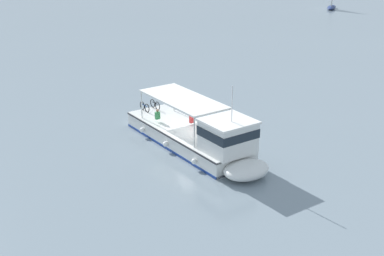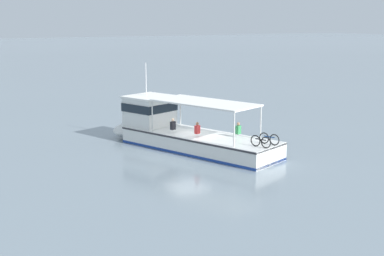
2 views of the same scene
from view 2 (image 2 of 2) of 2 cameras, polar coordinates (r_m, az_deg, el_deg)
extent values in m
plane|color=gray|center=(33.97, -0.47, -2.39)|extent=(400.00, 400.00, 0.00)
cube|color=white|center=(33.68, 0.78, -1.55)|extent=(11.24, 6.79, 1.10)
ellipsoid|color=white|center=(37.85, -6.46, -0.14)|extent=(3.09, 3.53, 1.01)
cube|color=navy|center=(33.78, 0.77, -2.29)|extent=(11.25, 6.82, 0.16)
cube|color=#2D2D33|center=(33.57, 0.78, -0.77)|extent=(11.26, 6.84, 0.10)
cube|color=white|center=(36.29, -4.57, 1.80)|extent=(3.39, 3.46, 1.90)
cube|color=#19232D|center=(36.23, -4.57, 2.32)|extent=(3.45, 3.53, 0.56)
cube|color=white|center=(36.13, -4.59, 3.38)|extent=(3.59, 3.67, 0.12)
cube|color=white|center=(32.89, 1.39, 2.74)|extent=(7.31, 5.11, 0.10)
cylinder|color=silver|center=(34.22, -4.28, 1.28)|extent=(0.08, 0.08, 2.00)
cylinder|color=silver|center=(36.17, -1.25, 1.88)|extent=(0.08, 0.08, 2.00)
cylinder|color=silver|center=(30.07, 4.55, -0.18)|extent=(0.08, 0.08, 2.00)
cylinder|color=silver|center=(32.27, 7.39, 0.58)|extent=(0.08, 0.08, 2.00)
cylinder|color=silver|center=(36.19, -4.96, 5.24)|extent=(0.06, 0.06, 2.20)
sphere|color=white|center=(37.17, -1.50, -0.37)|extent=(0.36, 0.36, 0.36)
sphere|color=white|center=(35.10, 2.51, -1.11)|extent=(0.36, 0.36, 0.36)
sphere|color=white|center=(33.33, 6.71, -1.87)|extent=(0.36, 0.36, 0.36)
torus|color=black|center=(30.48, 6.83, -1.36)|extent=(0.64, 0.29, 0.66)
torus|color=black|center=(30.10, 7.93, -1.55)|extent=(0.64, 0.29, 0.66)
cylinder|color=#232328|center=(30.26, 7.38, -1.23)|extent=(0.68, 0.30, 0.06)
torus|color=black|center=(31.21, 7.75, -1.07)|extent=(0.64, 0.29, 0.66)
torus|color=black|center=(30.85, 8.84, -1.25)|extent=(0.64, 0.29, 0.66)
cylinder|color=#1E478C|center=(31.00, 8.29, -0.94)|extent=(0.68, 0.30, 0.06)
cube|color=#338C4C|center=(32.66, 4.98, -0.20)|extent=(0.32, 0.38, 0.52)
sphere|color=#9E7051|center=(32.59, 4.99, 0.44)|extent=(0.20, 0.20, 0.20)
cube|color=red|center=(32.63, 0.58, -0.17)|extent=(0.32, 0.38, 0.52)
sphere|color=#9E7051|center=(32.56, 0.58, 0.47)|extent=(0.20, 0.20, 0.20)
cube|color=black|center=(33.85, -2.06, 0.26)|extent=(0.32, 0.38, 0.52)
sphere|color=beige|center=(33.78, -2.07, 0.88)|extent=(0.20, 0.20, 0.20)
camera|label=1|loc=(65.07, -7.48, 16.60)|focal=48.70mm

